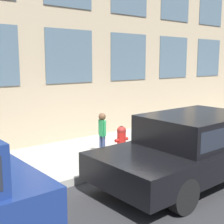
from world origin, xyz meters
name	(u,v)px	position (x,y,z in m)	size (l,w,h in m)	color
ground_plane	(134,168)	(0.00, 0.00, 0.00)	(80.00, 80.00, 0.00)	#2D2D30
sidewalk	(99,152)	(1.51, 0.00, 0.09)	(3.02, 60.00, 0.18)	#9E9B93
building_facade	(66,1)	(3.17, 0.00, 4.62)	(0.33, 40.00, 9.21)	tan
fire_hydrant	(121,140)	(0.68, -0.17, 0.59)	(0.32, 0.44, 0.80)	red
person	(102,131)	(0.83, 0.38, 0.91)	(0.29, 0.19, 1.21)	navy
parked_car_black_near	(197,143)	(-1.45, -0.63, 0.86)	(2.02, 5.22, 1.55)	black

